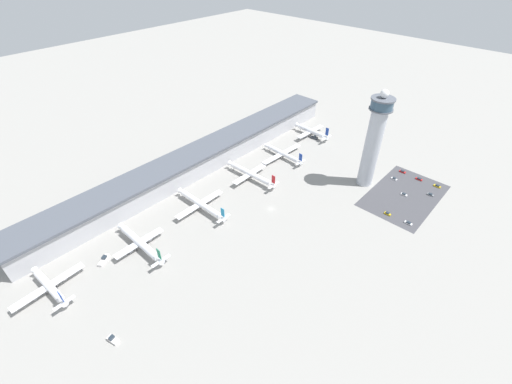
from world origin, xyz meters
TOP-DOWN VIEW (x-y plane):
  - ground_plane at (0.00, 0.00)m, footprint 1000.00×1000.00m
  - terminal_building at (0.00, 70.00)m, footprint 267.61×25.00m
  - control_tower at (66.50, -29.75)m, footprint 14.76×14.76m
  - parking_lot_surface at (71.69, -57.22)m, footprint 64.00×40.00m
  - airplane_gate_alpha at (-122.14, 38.65)m, footprint 35.94×32.70m
  - airplane_gate_bravo at (-75.85, 31.37)m, footprint 30.11×41.50m
  - airplane_gate_charlie at (-30.67, 32.97)m, footprint 36.86×43.65m
  - airplane_gate_delta at (15.36, 32.59)m, footprint 31.58×43.95m
  - airplane_gate_echo at (53.60, 34.08)m, footprint 41.09×37.95m
  - airplane_gate_foxtrot at (98.40, 38.67)m, footprint 32.50×34.56m
  - service_truck_catering at (-94.67, 38.17)m, footprint 8.33×6.31m
  - service_truck_fuel at (96.16, 33.47)m, footprint 3.29×6.50m
  - service_truck_baggage at (-114.60, -7.31)m, footprint 3.74×5.99m
  - car_red_hatchback at (97.88, -44.43)m, footprint 1.87×4.72m
  - car_blue_compact at (71.88, -56.95)m, footprint 1.93×4.29m
  - car_black_suv at (45.71, -57.67)m, footprint 1.75×4.10m
  - car_grey_coupe at (46.15, -71.01)m, footprint 1.78×4.72m
  - car_green_van at (83.98, -70.25)m, footprint 2.03×4.31m
  - car_white_wagon at (96.71, -57.22)m, footprint 1.86×4.78m
  - car_silver_sedan at (96.94, -70.02)m, footprint 1.96×4.69m
  - car_navy_sedan at (85.02, -43.90)m, footprint 1.90×4.37m

SIDE VIEW (x-z plane):
  - ground_plane at x=0.00m, z-range 0.00..0.00m
  - parking_lot_surface at x=71.69m, z-range 0.00..0.01m
  - car_green_van at x=83.98m, z-range -0.16..1.21m
  - car_grey_coupe at x=46.15m, z-range -0.16..1.29m
  - car_blue_compact at x=71.88m, z-range -0.17..1.29m
  - car_white_wagon at x=96.71m, z-range -0.17..1.32m
  - car_navy_sedan at x=85.02m, z-range -0.17..1.33m
  - car_red_hatchback at x=97.88m, z-range -0.17..1.38m
  - car_silver_sedan at x=96.94m, z-range -0.17..1.38m
  - car_black_suv at x=45.71m, z-range -0.18..1.42m
  - service_truck_baggage at x=-114.60m, z-range -0.41..2.26m
  - service_truck_catering at x=-94.67m, z-range -0.42..2.34m
  - service_truck_fuel at x=96.16m, z-range -0.47..2.65m
  - airplane_gate_echo at x=53.60m, z-range -1.88..9.20m
  - airplane_gate_charlie at x=-30.67m, z-range -1.85..10.23m
  - airplane_gate_alpha at x=-122.14m, z-range -1.70..10.47m
  - airplane_gate_delta at x=15.36m, z-range -1.75..10.59m
  - airplane_gate_bravo at x=-75.85m, z-range -2.11..11.04m
  - airplane_gate_foxtrot at x=98.40m, z-range -2.14..11.15m
  - terminal_building at x=0.00m, z-range 0.10..16.05m
  - control_tower at x=66.50m, z-range 0.39..68.51m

